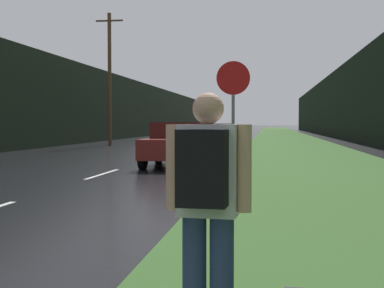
# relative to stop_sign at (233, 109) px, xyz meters

# --- Properties ---
(grass_verge) EXTENTS (6.00, 240.00, 0.02)m
(grass_verge) POSITION_rel_stop_sign_xyz_m (2.45, 28.80, -1.79)
(grass_verge) COLOR #386028
(grass_verge) RESTS_ON ground_plane
(lane_stripe_c) EXTENTS (0.12, 3.00, 0.01)m
(lane_stripe_c) POSITION_rel_stop_sign_xyz_m (-3.97, 2.97, -1.80)
(lane_stripe_c) COLOR silver
(lane_stripe_c) RESTS_ON ground_plane
(lane_stripe_d) EXTENTS (0.12, 3.00, 0.01)m
(lane_stripe_d) POSITION_rel_stop_sign_xyz_m (-3.97, 9.97, -1.80)
(lane_stripe_d) COLOR silver
(lane_stripe_d) RESTS_ON ground_plane
(treeline_far_side) EXTENTS (2.00, 140.00, 5.73)m
(treeline_far_side) POSITION_rel_stop_sign_xyz_m (-13.39, 38.80, 1.06)
(treeline_far_side) COLOR black
(treeline_far_side) RESTS_ON ground_plane
(treeline_near_side) EXTENTS (2.00, 140.00, 6.81)m
(treeline_near_side) POSITION_rel_stop_sign_xyz_m (8.45, 38.80, 1.60)
(treeline_near_side) COLOR black
(treeline_near_side) RESTS_ON ground_plane
(utility_pole_far) EXTENTS (1.80, 0.24, 8.62)m
(utility_pole_far) POSITION_rel_stop_sign_xyz_m (-9.50, 21.94, 2.64)
(utility_pole_far) COLOR #4C3823
(utility_pole_far) RESTS_ON ground_plane
(stop_sign) EXTENTS (0.75, 0.07, 2.86)m
(stop_sign) POSITION_rel_stop_sign_xyz_m (0.00, 0.00, 0.00)
(stop_sign) COLOR slate
(stop_sign) RESTS_ON ground_plane
(hitchhiker_with_backpack) EXTENTS (0.59, 0.43, 1.70)m
(hitchhiker_with_backpack) POSITION_rel_stop_sign_xyz_m (0.37, -8.41, -0.83)
(hitchhiker_with_backpack) COLOR navy
(hitchhiker_with_backpack) RESTS_ON ground_plane
(car_passing_near) EXTENTS (2.04, 4.03, 1.51)m
(car_passing_near) POSITION_rel_stop_sign_xyz_m (-2.26, 5.95, -1.04)
(car_passing_near) COLOR maroon
(car_passing_near) RESTS_ON ground_plane
(car_passing_far) EXTENTS (1.88, 4.13, 1.44)m
(car_passing_far) POSITION_rel_stop_sign_xyz_m (-2.26, 23.39, -1.08)
(car_passing_far) COLOR #9E9EA3
(car_passing_far) RESTS_ON ground_plane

